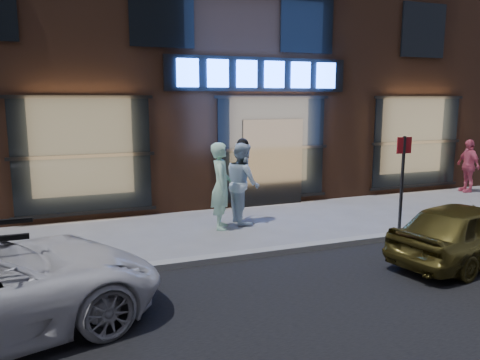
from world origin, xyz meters
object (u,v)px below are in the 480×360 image
object	(u,v)px
man_cap	(243,183)
passerby	(468,166)
man_bowtie	(221,186)
sign_post	(402,176)
gold_sedan	(466,232)

from	to	relation	value
man_cap	passerby	world-z (taller)	man_cap
man_bowtie	passerby	world-z (taller)	man_bowtie
man_bowtie	passerby	xyz separation A→B (m)	(8.77, 1.27, -0.15)
passerby	man_cap	bearing A→B (deg)	-73.61
man_bowtie	passerby	size ratio (longest dim) A/B	1.18
passerby	sign_post	distance (m)	6.28
man_bowtie	man_cap	world-z (taller)	man_bowtie
man_cap	sign_post	world-z (taller)	sign_post
man_cap	gold_sedan	size ratio (longest dim) A/B	0.59
passerby	gold_sedan	xyz separation A→B (m)	(-5.32, -5.02, -0.28)
man_bowtie	gold_sedan	size ratio (longest dim) A/B	0.60
man_bowtie	man_cap	xyz separation A→B (m)	(0.66, 0.33, -0.02)
man_bowtie	gold_sedan	distance (m)	5.11
gold_sedan	sign_post	bearing A→B (deg)	-11.86
man_cap	sign_post	distance (m)	3.62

